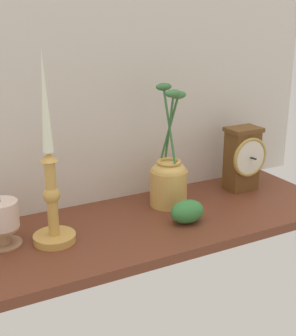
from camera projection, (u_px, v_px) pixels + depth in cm
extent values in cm
cube|color=brown|center=(154.00, 223.00, 118.26)|extent=(100.00, 36.00, 2.40)
cube|color=beige|center=(121.00, 81.00, 122.98)|extent=(120.00, 2.00, 65.00)
cube|color=brown|center=(242.00, 161.00, 135.65)|extent=(8.68, 6.44, 17.40)
cube|color=brown|center=(244.00, 130.00, 132.68)|extent=(9.72, 7.21, 1.20)
torus|color=#B49346|center=(250.00, 157.00, 131.98)|extent=(11.57, 1.05, 11.57)
cylinder|color=white|center=(250.00, 157.00, 131.90)|extent=(9.68, 0.40, 9.68)
cube|color=black|center=(251.00, 158.00, 131.65)|extent=(1.11, 3.73, 0.30)
cylinder|color=gold|center=(55.00, 239.00, 105.73)|extent=(9.70, 9.70, 1.80)
cylinder|color=gold|center=(52.00, 199.00, 102.63)|extent=(2.45, 2.45, 17.61)
sphere|color=gold|center=(52.00, 196.00, 102.35)|extent=(3.92, 3.92, 3.92)
cone|color=gold|center=(49.00, 157.00, 99.49)|extent=(3.97, 3.97, 2.00)
cone|color=white|center=(46.00, 102.00, 95.65)|extent=(2.39, 2.39, 21.97)
cylinder|color=tan|center=(168.00, 188.00, 125.29)|extent=(10.05, 10.05, 9.84)
ellipsoid|color=tan|center=(169.00, 170.00, 123.72)|extent=(9.55, 9.55, 4.77)
torus|color=tan|center=(169.00, 162.00, 122.95)|extent=(6.52, 6.52, 0.99)
cylinder|color=#39703C|center=(169.00, 129.00, 120.04)|extent=(2.07, 6.08, 17.49)
ellipsoid|color=#39703C|center=(178.00, 95.00, 115.16)|extent=(4.40, 2.80, 2.00)
cylinder|color=#39703C|center=(169.00, 128.00, 119.97)|extent=(1.93, 6.30, 17.93)
ellipsoid|color=#39703C|center=(173.00, 93.00, 114.29)|extent=(4.40, 2.80, 2.00)
cylinder|color=#39703C|center=(169.00, 126.00, 119.84)|extent=(0.67, 6.81, 18.61)
ellipsoid|color=#39703C|center=(164.00, 87.00, 119.33)|extent=(4.40, 2.80, 2.00)
cylinder|color=#A97D5A|center=(3.00, 236.00, 104.47)|extent=(3.22, 3.22, 4.00)
cylinder|color=#A97D5A|center=(4.00, 243.00, 104.98)|extent=(8.05, 8.05, 0.80)
cylinder|color=#A97D5A|center=(3.00, 228.00, 103.83)|extent=(7.24, 7.24, 0.60)
cylinder|color=beige|center=(1.00, 214.00, 102.73)|extent=(7.66, 7.66, 6.05)
ellipsoid|color=#367E3C|center=(187.00, 212.00, 115.21)|extent=(8.81, 6.16, 5.84)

